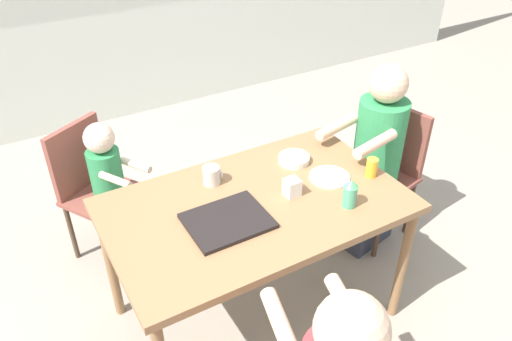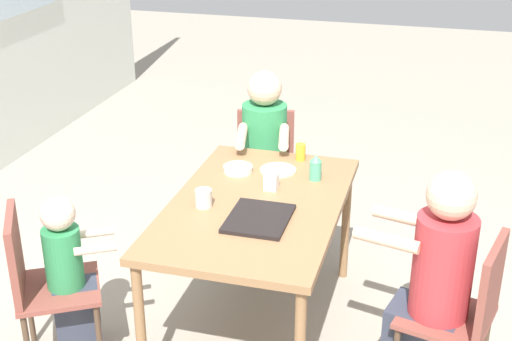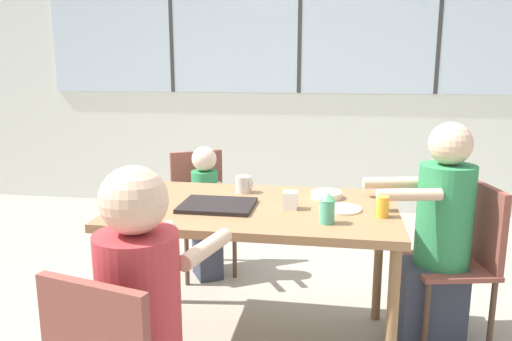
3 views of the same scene
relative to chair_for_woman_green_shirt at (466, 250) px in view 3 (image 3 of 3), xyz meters
The scene contains 14 objects.
wall_back_with_windows 2.81m from the chair_for_woman_green_shirt, 114.21° to the left, with size 8.40×0.08×2.80m.
dining_table 1.13m from the chair_for_woman_green_shirt, 167.56° to the right, with size 1.40×0.86×0.77m.
chair_for_woman_green_shirt is the anchor object (origin of this frame).
chair_for_toddler 1.80m from the chair_for_woman_green_shirt, 156.49° to the left, with size 0.55×0.55×0.86m.
person_woman_green_shirt 0.17m from the chair_for_woman_green_shirt, 167.56° to the right, with size 0.57×0.39×1.19m.
person_man_blue_shirt 1.76m from the chair_for_woman_green_shirt, 138.52° to the right, with size 0.39×0.55×1.16m.
person_toddler 1.68m from the chair_for_woman_green_shirt, 159.57° to the left, with size 0.33×0.38×0.92m.
food_tray_dark 1.34m from the chair_for_woman_green_shirt, 166.49° to the right, with size 0.36×0.29×0.02m.
coffee_mug 1.24m from the chair_for_woman_green_shirt, behind, with size 0.09×0.09×0.09m.
sippy_cup 0.93m from the chair_for_woman_green_shirt, 146.69° to the right, with size 0.07×0.07×0.14m.
juice_glass 0.66m from the chair_for_woman_green_shirt, 144.38° to the right, with size 0.06×0.06×0.10m.
milk_carton_small 1.00m from the chair_for_woman_green_shirt, 163.15° to the right, with size 0.07×0.07×0.09m.
bowl_white_shallow 0.79m from the chair_for_woman_green_shirt, behind, with size 0.16×0.16×0.03m.
plate_tortillas 0.76m from the chair_for_woman_green_shirt, 159.31° to the right, with size 0.21×0.21×0.01m.
Camera 3 is at (0.40, -2.40, 1.47)m, focal length 35.00 mm.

